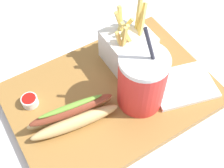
# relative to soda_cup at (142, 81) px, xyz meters

# --- Properties ---
(ground_plane) EXTENTS (2.40, 2.40, 0.02)m
(ground_plane) POSITION_rel_soda_cup_xyz_m (-0.04, 0.05, -0.10)
(ground_plane) COLOR silver
(food_tray) EXTENTS (0.44, 0.31, 0.02)m
(food_tray) POSITION_rel_soda_cup_xyz_m (-0.04, 0.05, -0.08)
(food_tray) COLOR olive
(food_tray) RESTS_ON ground_plane
(soda_cup) EXTENTS (0.10, 0.10, 0.20)m
(soda_cup) POSITION_rel_soda_cup_xyz_m (0.00, 0.00, 0.00)
(soda_cup) COLOR red
(soda_cup) RESTS_ON food_tray
(fries_basket) EXTENTS (0.10, 0.09, 0.15)m
(fries_basket) POSITION_rel_soda_cup_xyz_m (0.04, 0.11, -0.02)
(fries_basket) COLOR white
(fries_basket) RESTS_ON food_tray
(hot_dog_1) EXTENTS (0.19, 0.08, 0.06)m
(hot_dog_1) POSITION_rel_soda_cup_xyz_m (-0.14, 0.03, -0.04)
(hot_dog_1) COLOR #DBB775
(hot_dog_1) RESTS_ON food_tray
(ketchup_cup_1) EXTENTS (0.03, 0.03, 0.02)m
(ketchup_cup_1) POSITION_rel_soda_cup_xyz_m (-0.20, 0.11, -0.06)
(ketchup_cup_1) COLOR white
(ketchup_cup_1) RESTS_ON food_tray
(napkin_stack) EXTENTS (0.16, 0.13, 0.01)m
(napkin_stack) POSITION_rel_soda_cup_xyz_m (0.10, -0.02, -0.06)
(napkin_stack) COLOR white
(napkin_stack) RESTS_ON food_tray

